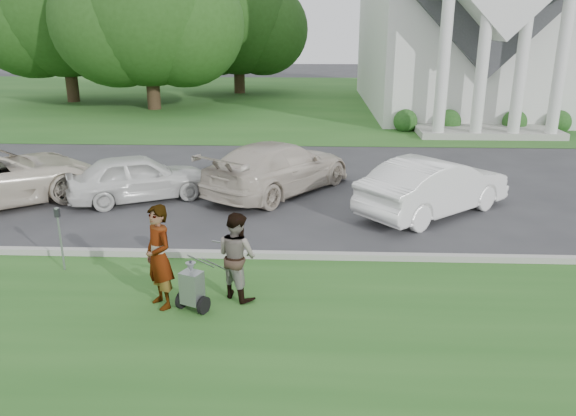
# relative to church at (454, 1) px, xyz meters

# --- Properties ---
(ground) EXTENTS (120.00, 120.00, 0.00)m
(ground) POSITION_rel_church_xyz_m (-9.00, -23.11, -5.94)
(ground) COLOR #333335
(ground) RESTS_ON ground
(grass_strip) EXTENTS (80.00, 7.00, 0.01)m
(grass_strip) POSITION_rel_church_xyz_m (-9.00, -26.11, -5.93)
(grass_strip) COLOR #25561D
(grass_strip) RESTS_ON ground
(church_lawn) EXTENTS (80.00, 30.00, 0.01)m
(church_lawn) POSITION_rel_church_xyz_m (-9.00, 3.89, -5.93)
(church_lawn) COLOR #25561D
(church_lawn) RESTS_ON ground
(curb) EXTENTS (80.00, 0.18, 0.15)m
(curb) POSITION_rel_church_xyz_m (-9.00, -22.56, -5.86)
(curb) COLOR #9E9E93
(curb) RESTS_ON ground
(church) EXTENTS (9.19, 19.00, 24.10)m
(church) POSITION_rel_church_xyz_m (0.00, 0.00, 0.00)
(church) COLOR white
(church) RESTS_ON ground
(tree_left) EXTENTS (10.63, 8.40, 9.71)m
(tree_left) POSITION_rel_church_xyz_m (-17.01, -1.13, -0.83)
(tree_left) COLOR #332316
(tree_left) RESTS_ON ground
(tree_far) EXTENTS (11.64, 9.20, 10.73)m
(tree_far) POSITION_rel_church_xyz_m (-23.01, 1.87, -0.25)
(tree_far) COLOR #332316
(tree_far) RESTS_ON ground
(tree_back) EXTENTS (9.61, 7.60, 8.89)m
(tree_back) POSITION_rel_church_xyz_m (-13.01, 6.87, -1.21)
(tree_back) COLOR #332316
(tree_back) RESTS_ON ground
(striping_cart) EXTENTS (0.84, 1.15, 0.99)m
(striping_cart) POSITION_rel_church_xyz_m (-9.89, -24.89, -5.51)
(striping_cart) COLOR black
(striping_cart) RESTS_ON ground
(person_left) EXTENTS (0.78, 0.81, 1.86)m
(person_left) POSITION_rel_church_xyz_m (-10.48, -24.75, -5.01)
(person_left) COLOR #999999
(person_left) RESTS_ON ground
(person_right) EXTENTS (1.00, 0.98, 1.62)m
(person_right) POSITION_rel_church_xyz_m (-9.18, -24.35, -5.13)
(person_right) COLOR #999999
(person_right) RESTS_ON ground
(parking_meter_near) EXTENTS (0.10, 0.09, 1.34)m
(parking_meter_near) POSITION_rel_church_xyz_m (-12.85, -23.34, -5.09)
(parking_meter_near) COLOR gray
(parking_meter_near) RESTS_ON ground
(car_b) EXTENTS (4.18, 3.09, 1.32)m
(car_b) POSITION_rel_church_xyz_m (-12.72, -18.53, -5.28)
(car_b) COLOR silver
(car_b) RESTS_ON ground
(car_c) EXTENTS (4.74, 5.44, 1.51)m
(car_c) POSITION_rel_church_xyz_m (-8.81, -17.59, -5.19)
(car_c) COLOR beige
(car_c) RESTS_ON ground
(car_d) EXTENTS (4.47, 4.11, 1.49)m
(car_d) POSITION_rel_church_xyz_m (-4.65, -19.39, -5.20)
(car_d) COLOR white
(car_d) RESTS_ON ground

